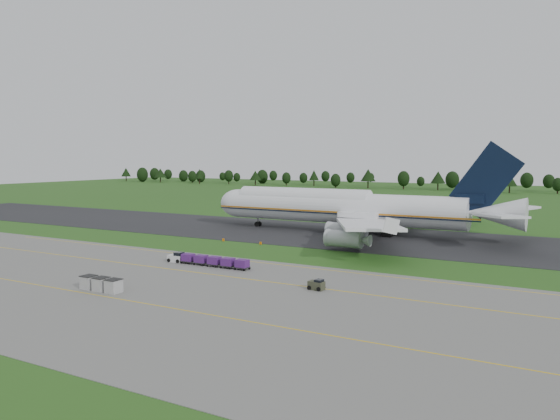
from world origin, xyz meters
The scene contains 10 objects.
ground centered at (0.00, 0.00, 0.00)m, with size 600.00×600.00×0.00m, color #244F17.
apron centered at (0.00, -34.00, 0.03)m, with size 300.00×52.00×0.06m, color slate.
taxiway centered at (0.00, 28.00, 0.04)m, with size 300.00×40.00×0.08m, color black.
apron_markings centered at (0.00, -26.98, 0.06)m, with size 300.00×30.20×0.01m.
tree_line centered at (1.10, 220.69, 6.44)m, with size 524.85×22.96×11.95m.
aircraft centered at (2.19, 32.63, 6.25)m, with size 77.31×75.95×21.87m.
baggage_train centered at (-3.21, -16.71, 0.96)m, with size 16.39×1.74×1.67m.
utility_cart centered at (20.49, -23.00, 0.64)m, with size 2.29×1.52×1.19m.
uld_row centered at (-5.21, -37.96, 1.00)m, with size 6.70×1.90×1.87m.
edge_markers centered at (-11.64, 7.21, 0.27)m, with size 10.08×0.30×0.60m.
Camera 1 is at (52.27, -90.35, 18.37)m, focal length 35.00 mm.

